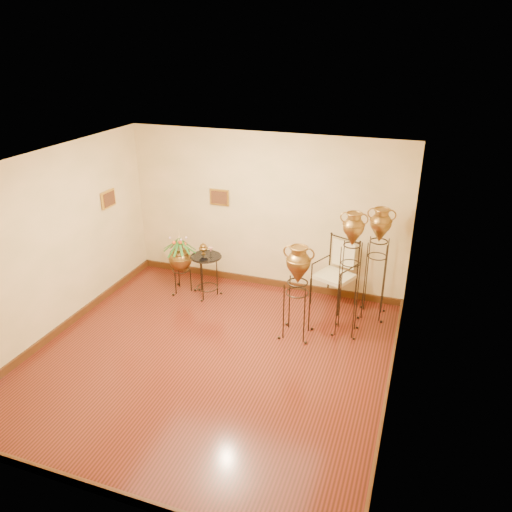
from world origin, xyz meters
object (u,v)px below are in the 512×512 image
(armchair, at_px, (334,274))
(side_table, at_px, (207,275))
(amphora_tall, at_px, (350,273))
(planter_urn, at_px, (180,257))
(amphora_mid, at_px, (377,263))

(armchair, relative_size, side_table, 1.19)
(armchair, height_order, side_table, armchair)
(amphora_tall, bearing_deg, planter_urn, 172.28)
(amphora_tall, xyz_separation_m, side_table, (-2.52, 0.40, -0.61))
(amphora_tall, distance_m, planter_urn, 3.08)
(amphora_mid, xyz_separation_m, armchair, (-0.68, 0.15, -0.37))
(amphora_mid, distance_m, armchair, 0.79)
(planter_urn, bearing_deg, side_table, -1.73)
(amphora_tall, bearing_deg, side_table, 171.09)
(planter_urn, height_order, armchair, planter_urn)
(amphora_tall, bearing_deg, amphora_mid, 64.27)
(side_table, bearing_deg, amphora_mid, 5.32)
(side_table, bearing_deg, amphora_tall, -8.91)
(planter_urn, relative_size, side_table, 1.23)
(amphora_tall, bearing_deg, armchair, 113.80)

